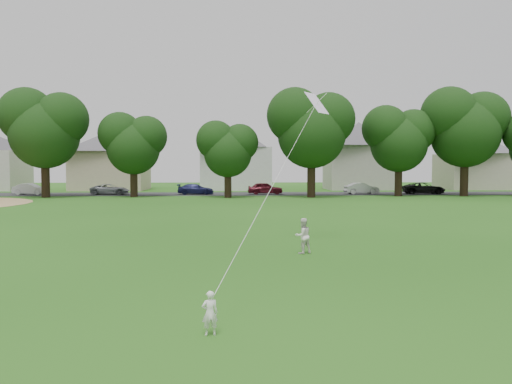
{
  "coord_description": "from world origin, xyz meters",
  "views": [
    {
      "loc": [
        -0.29,
        -12.6,
        3.07
      ],
      "look_at": [
        0.37,
        2.0,
        2.3
      ],
      "focal_mm": 35.0,
      "sensor_mm": 36.0,
      "label": 1
    }
  ],
  "objects": [
    {
      "name": "ground",
      "position": [
        0.0,
        0.0,
        0.0
      ],
      "size": [
        160.0,
        160.0,
        0.0
      ],
      "primitive_type": "plane",
      "color": "#1E4F12",
      "rests_on": "ground"
    },
    {
      "name": "parked_cars",
      "position": [
        -1.86,
        41.0,
        0.61
      ],
      "size": [
        53.46,
        2.26,
        1.29
      ],
      "color": "black",
      "rests_on": "ground"
    },
    {
      "name": "older_boy",
      "position": [
        2.12,
        4.62,
        0.62
      ],
      "size": [
        0.75,
        0.68,
        1.24
      ],
      "primitive_type": "imported",
      "rotation": [
        0.0,
        0.0,
        3.57
      ],
      "color": "white",
      "rests_on": "ground"
    },
    {
      "name": "kite",
      "position": [
        1.14,
        1.75,
        3.07
      ],
      "size": [
        2.48,
        6.09,
        12.55
      ],
      "color": "white",
      "rests_on": "ground"
    },
    {
      "name": "house_row",
      "position": [
        -0.87,
        52.0,
        4.81
      ],
      "size": [
        77.89,
        14.05,
        10.34
      ],
      "color": "beige",
      "rests_on": "ground"
    },
    {
      "name": "tree_row",
      "position": [
        3.63,
        36.16,
        6.51
      ],
      "size": [
        82.56,
        8.92,
        11.33
      ],
      "color": "black",
      "rests_on": "ground"
    },
    {
      "name": "toddler",
      "position": [
        -0.72,
        -3.7,
        0.41
      ],
      "size": [
        0.34,
        0.26,
        0.82
      ],
      "primitive_type": "imported",
      "rotation": [
        0.0,
        0.0,
        3.38
      ],
      "color": "white",
      "rests_on": "ground"
    },
    {
      "name": "street",
      "position": [
        0.0,
        42.0,
        0.01
      ],
      "size": [
        90.0,
        7.0,
        0.01
      ],
      "primitive_type": "cube",
      "color": "#2D2D30",
      "rests_on": "ground"
    }
  ]
}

